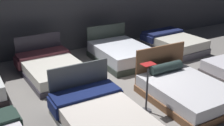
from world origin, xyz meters
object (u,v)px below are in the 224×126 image
price_sign (147,94)px  bed_6 (121,53)px  bed_1 (101,117)px  bed_5 (52,68)px  bed_2 (185,90)px  bed_7 (173,43)px

price_sign → bed_6: bearing=68.2°
bed_6 → price_sign: bearing=-110.3°
bed_1 → bed_5: bed_1 is taller
price_sign → bed_5: bearing=111.8°
bed_1 → bed_6: bearing=52.0°
bed_1 → bed_6: (2.17, 2.73, 0.03)m
bed_1 → bed_6: bed_1 is taller
bed_2 → bed_5: bed_2 is taller
bed_2 → bed_6: 2.77m
bed_7 → bed_2: bearing=-130.7°
bed_2 → bed_7: 3.48m
bed_6 → bed_7: bed_6 is taller
bed_1 → price_sign: 1.11m
bed_2 → bed_7: bearing=53.0°
bed_5 → bed_6: bed_6 is taller
price_sign → bed_1: bearing=-179.3°
bed_2 → bed_7: (2.15, 2.74, 0.03)m
bed_5 → bed_7: bearing=-3.5°
bed_2 → bed_6: (0.03, 2.77, 0.02)m
bed_6 → price_sign: 2.93m
bed_5 → price_sign: bearing=-70.5°
bed_1 → bed_7: bearing=32.8°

